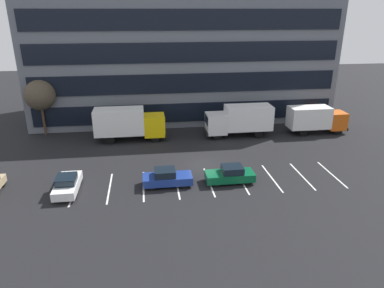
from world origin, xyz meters
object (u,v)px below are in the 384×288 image
Objects in this scene: box_truck_yellow at (128,123)px; sedan_white at (67,184)px; box_truck_white at (240,119)px; sedan_forest at (230,175)px; bare_tree at (40,95)px; sedan_navy at (167,178)px; box_truck_orange at (316,118)px.

sedan_white is (-4.56, -11.68, -1.36)m from box_truck_yellow.
box_truck_white is 20.76m from sedan_white.
sedan_forest is (13.44, -0.03, 0.00)m from sedan_white.
bare_tree reaches higher than sedan_forest.
box_truck_yellow is at bearing 68.65° from sedan_white.
bare_tree is at bearing 132.05° from sedan_navy.
box_truck_orange is 28.75m from sedan_white.
box_truck_yellow reaches higher than sedan_navy.
sedan_white is 16.35m from bare_tree.
box_truck_orange is 21.53m from sedan_navy.
bare_tree is at bearing 141.46° from sedan_forest.
box_truck_yellow is at bearing 178.97° from box_truck_white.
bare_tree reaches higher than box_truck_yellow.
sedan_navy is (-9.23, -11.35, -1.31)m from box_truck_white.
box_truck_orange is at bearing 23.00° from sedan_white.
box_truck_orange is 1.69× the size of sedan_navy.
sedan_white is at bearing -179.32° from sedan_navy.
sedan_forest reaches higher than sedan_navy.
box_truck_white is 1.87× the size of sedan_white.
box_truck_yellow reaches higher than sedan_white.
box_truck_yellow reaches higher than sedan_forest.
box_truck_orange reaches higher than sedan_navy.
box_truck_white is 1.86× the size of sedan_forest.
box_truck_yellow reaches higher than box_truck_orange.
box_truck_white reaches higher than sedan_forest.
box_truck_yellow is 12.71m from box_truck_white.
box_truck_orange is 32.12m from bare_tree.
bare_tree reaches higher than box_truck_orange.
sedan_forest is 5.40m from sedan_navy.
sedan_white is 1.00× the size of sedan_navy.
box_truck_yellow is at bearing 127.15° from sedan_forest.
box_truck_yellow is at bearing 178.82° from box_truck_orange.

